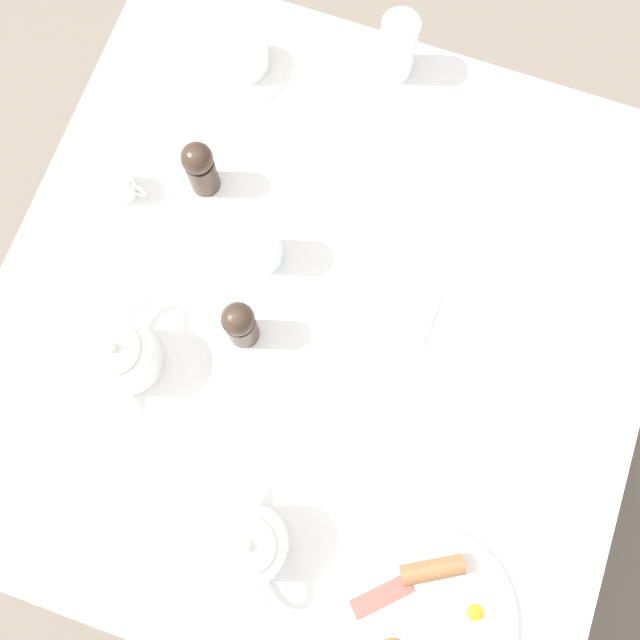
% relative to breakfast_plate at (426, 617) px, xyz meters
% --- Properties ---
extents(ground_plane, '(8.00, 8.00, 0.00)m').
position_rel_breakfast_plate_xyz_m(ground_plane, '(-0.30, 0.37, -0.73)').
color(ground_plane, '#70665B').
extents(table, '(1.07, 1.10, 0.73)m').
position_rel_breakfast_plate_xyz_m(table, '(-0.30, 0.37, -0.07)').
color(table, white).
rests_on(table, ground_plane).
extents(breakfast_plate, '(0.28, 0.28, 0.04)m').
position_rel_breakfast_plate_xyz_m(breakfast_plate, '(0.00, 0.00, 0.00)').
color(breakfast_plate, white).
rests_on(breakfast_plate, table).
extents(teapot_near, '(0.11, 0.20, 0.13)m').
position_rel_breakfast_plate_xyz_m(teapot_near, '(-0.57, 0.21, 0.04)').
color(teapot_near, white).
rests_on(teapot_near, table).
extents(teapot_far, '(0.14, 0.17, 0.13)m').
position_rel_breakfast_plate_xyz_m(teapot_far, '(-0.28, 0.01, 0.04)').
color(teapot_far, white).
rests_on(teapot_far, table).
extents(teacup_with_saucer_left, '(0.16, 0.16, 0.06)m').
position_rel_breakfast_plate_xyz_m(teacup_with_saucer_left, '(-0.58, 0.78, 0.02)').
color(teacup_with_saucer_left, white).
rests_on(teacup_with_saucer_left, table).
extents(water_glass_tall, '(0.06, 0.06, 0.11)m').
position_rel_breakfast_plate_xyz_m(water_glass_tall, '(-0.42, 0.45, 0.05)').
color(water_glass_tall, white).
rests_on(water_glass_tall, table).
extents(water_glass_short, '(0.06, 0.06, 0.13)m').
position_rel_breakfast_plate_xyz_m(water_glass_short, '(-0.33, 0.86, 0.06)').
color(water_glass_short, white).
rests_on(water_glass_short, table).
extents(creamer_jug, '(0.08, 0.06, 0.06)m').
position_rel_breakfast_plate_xyz_m(creamer_jug, '(-0.69, 0.48, 0.02)').
color(creamer_jug, white).
rests_on(creamer_jug, table).
extents(pepper_grinder, '(0.05, 0.05, 0.13)m').
position_rel_breakfast_plate_xyz_m(pepper_grinder, '(-0.41, 0.32, 0.06)').
color(pepper_grinder, '#38281E').
rests_on(pepper_grinder, table).
extents(salt_grinder, '(0.05, 0.05, 0.13)m').
position_rel_breakfast_plate_xyz_m(salt_grinder, '(-0.56, 0.54, 0.06)').
color(salt_grinder, '#38281E').
rests_on(salt_grinder, table).
extents(napkin_folded, '(0.13, 0.09, 0.01)m').
position_rel_breakfast_plate_xyz_m(napkin_folded, '(-0.19, 0.44, -0.00)').
color(napkin_folded, white).
rests_on(napkin_folded, table).
extents(fork_by_plate, '(0.18, 0.08, 0.00)m').
position_rel_breakfast_plate_xyz_m(fork_by_plate, '(-0.12, 0.68, -0.01)').
color(fork_by_plate, silver).
rests_on(fork_by_plate, table).
extents(knife_by_plate, '(0.21, 0.10, 0.00)m').
position_rel_breakfast_plate_xyz_m(knife_by_plate, '(0.06, 0.48, -0.01)').
color(knife_by_plate, silver).
rests_on(knife_by_plate, table).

